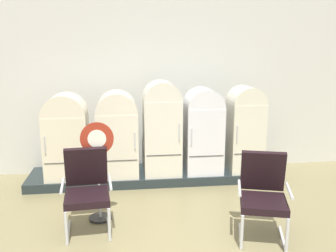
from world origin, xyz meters
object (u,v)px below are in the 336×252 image
Objects in this scene: armchair_right at (263,192)px; sign_stand at (98,174)px; refrigerator_1 at (117,132)px; refrigerator_0 at (66,134)px; refrigerator_2 at (162,125)px; armchair_left at (87,186)px; refrigerator_3 at (203,128)px; refrigerator_4 at (245,126)px.

sign_stand is at bearing 161.80° from armchair_right.
refrigerator_1 is 1.37× the size of armchair_right.
refrigerator_0 is 1.04× the size of sign_stand.
refrigerator_1 is at bearing 80.05° from sign_stand.
refrigerator_2 is 1.17× the size of sign_stand.
armchair_left is 1.00× the size of armchair_right.
refrigerator_4 reaches higher than refrigerator_3.
refrigerator_2 is at bearing 179.15° from refrigerator_3.
refrigerator_1 is (0.86, 0.04, 0.01)m from refrigerator_0.
armchair_left is at bearing -103.32° from refrigerator_1.
armchair_left is at bearing -139.77° from refrigerator_3.
refrigerator_2 reaches higher than armchair_right.
sign_stand is at bearing 58.22° from armchair_left.
refrigerator_0 is at bearing 142.54° from armchair_right.
armchair_right is at bearing -11.62° from armchair_left.
armchair_left is at bearing -149.08° from refrigerator_4.
refrigerator_2 reaches higher than sign_stand.
armchair_right is (2.23, -0.46, 0.00)m from armchair_left.
refrigerator_0 is 1.53m from sign_stand.
sign_stand reaches higher than armchair_right.
refrigerator_1 is 0.89× the size of refrigerator_2.
refrigerator_0 is 1.35× the size of armchair_left.
refrigerator_3 is 1.41× the size of armchair_right.
armchair_left is at bearing 168.38° from armchair_right.
refrigerator_1 is at bearing 178.23° from refrigerator_3.
armchair_left is 2.27m from armchair_right.
refrigerator_3 reaches higher than armchair_right.
refrigerator_2 is at bearing 53.61° from sign_stand.
refrigerator_4 is at bearing -0.80° from refrigerator_3.
refrigerator_3 is 2.51m from armchair_left.
sign_stand is (-1.76, -1.38, -0.28)m from refrigerator_3.
refrigerator_0 is 3.41m from armchair_right.
refrigerator_2 is at bearing -2.64° from refrigerator_1.
sign_stand is at bearing -126.39° from refrigerator_2.
refrigerator_2 is at bearing 179.17° from refrigerator_4.
refrigerator_4 reaches higher than armchair_right.
sign_stand is at bearing -66.16° from refrigerator_0.
armchair_right is (0.33, -2.06, -0.37)m from refrigerator_3.
refrigerator_2 is 1.50m from refrigerator_4.
refrigerator_4 is 3.12m from armchair_left.
refrigerator_3 is at bearing 179.20° from refrigerator_4.
refrigerator_0 is 0.86m from refrigerator_1.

